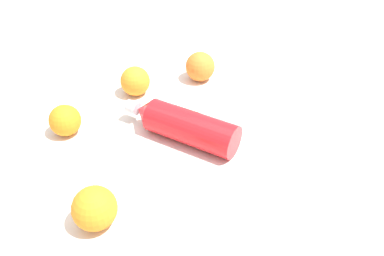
{
  "coord_description": "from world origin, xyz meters",
  "views": [
    {
      "loc": [
        -0.69,
        0.25,
        0.57
      ],
      "look_at": [
        -0.05,
        -0.0,
        0.04
      ],
      "focal_mm": 38.05,
      "sensor_mm": 36.0,
      "label": 1
    }
  ],
  "objects_px": {
    "orange_1": "(200,67)",
    "orange_3": "(65,120)",
    "water_bottle": "(183,125)",
    "orange_2": "(95,208)",
    "orange_0": "(135,81)"
  },
  "relations": [
    {
      "from": "orange_1",
      "to": "orange_3",
      "type": "xyz_separation_m",
      "value": [
        -0.11,
        0.37,
        -0.0
      ]
    },
    {
      "from": "water_bottle",
      "to": "orange_3",
      "type": "relative_size",
      "value": 3.47
    },
    {
      "from": "orange_2",
      "to": "orange_3",
      "type": "distance_m",
      "value": 0.28
    },
    {
      "from": "water_bottle",
      "to": "orange_1",
      "type": "bearing_deg",
      "value": -69.33
    },
    {
      "from": "orange_0",
      "to": "orange_1",
      "type": "relative_size",
      "value": 0.95
    },
    {
      "from": "orange_0",
      "to": "orange_2",
      "type": "relative_size",
      "value": 0.96
    },
    {
      "from": "water_bottle",
      "to": "orange_1",
      "type": "relative_size",
      "value": 3.11
    },
    {
      "from": "water_bottle",
      "to": "orange_3",
      "type": "bearing_deg",
      "value": 25.81
    },
    {
      "from": "water_bottle",
      "to": "orange_2",
      "type": "bearing_deg",
      "value": 88.56
    },
    {
      "from": "water_bottle",
      "to": "orange_2",
      "type": "height_order",
      "value": "orange_2"
    },
    {
      "from": "orange_2",
      "to": "orange_0",
      "type": "bearing_deg",
      "value": -23.95
    },
    {
      "from": "water_bottle",
      "to": "orange_0",
      "type": "distance_m",
      "value": 0.22
    },
    {
      "from": "orange_1",
      "to": "orange_3",
      "type": "relative_size",
      "value": 1.12
    },
    {
      "from": "orange_0",
      "to": "orange_1",
      "type": "bearing_deg",
      "value": -87.51
    },
    {
      "from": "orange_1",
      "to": "water_bottle",
      "type": "bearing_deg",
      "value": 149.76
    }
  ]
}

